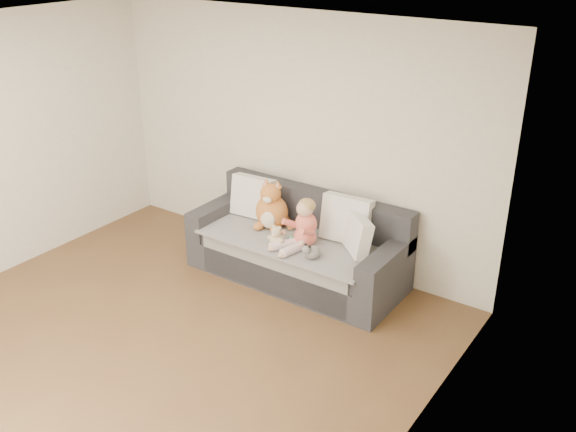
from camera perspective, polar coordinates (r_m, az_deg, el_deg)
The scene contains 10 objects.
room_shell at distance 5.19m, azimuth -12.39°, elevation 0.98°, with size 5.00×5.00×5.00m.
sofa at distance 6.54m, azimuth 0.95°, elevation -2.94°, with size 2.20×0.94×0.85m.
cushion_left at distance 6.81m, azimuth -3.13°, elevation 1.73°, with size 0.49×0.24×0.45m.
cushion_right_back at distance 6.28m, azimuth 5.23°, elevation -0.27°, with size 0.51×0.26×0.47m.
cushion_right_front at distance 6.08m, azimuth 6.24°, elevation -1.70°, with size 0.41×0.39×0.37m.
toddler at distance 6.15m, azimuth 1.30°, elevation -0.95°, with size 0.35×0.50×0.49m.
plush_cat at distance 6.55m, azimuth -1.48°, elevation 0.61°, with size 0.43×0.41×0.54m.
teddy_bear at distance 6.17m, azimuth -1.05°, elevation -2.01°, with size 0.19×0.13×0.23m.
plush_cow at distance 5.98m, azimuth 2.13°, elevation -3.21°, with size 0.14×0.21×0.17m.
sippy_cup at distance 6.24m, azimuth 0.25°, elevation -2.13°, with size 0.09×0.07×0.10m.
Camera 1 is at (3.55, -2.78, 3.32)m, focal length 40.00 mm.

